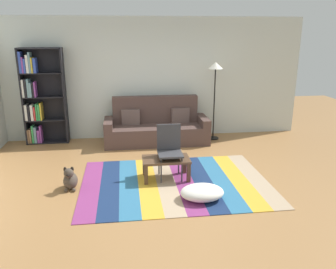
% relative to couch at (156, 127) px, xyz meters
% --- Properties ---
extents(ground_plane, '(14.00, 14.00, 0.00)m').
position_rel_couch_xyz_m(ground_plane, '(0.03, -2.02, -0.34)').
color(ground_plane, '#9E7042').
extents(back_wall, '(6.80, 0.10, 2.70)m').
position_rel_couch_xyz_m(back_wall, '(0.03, 0.53, 1.01)').
color(back_wall, silver).
rests_on(back_wall, ground_plane).
extents(rug, '(3.03, 2.20, 0.01)m').
position_rel_couch_xyz_m(rug, '(0.09, -2.21, -0.33)').
color(rug, '#843370').
rests_on(rug, ground_plane).
extents(couch, '(2.26, 0.80, 1.00)m').
position_rel_couch_xyz_m(couch, '(0.00, 0.00, 0.00)').
color(couch, '#4C3833').
rests_on(couch, ground_plane).
extents(bookshelf, '(0.90, 0.28, 2.06)m').
position_rel_couch_xyz_m(bookshelf, '(-2.51, 0.29, 0.69)').
color(bookshelf, black).
rests_on(bookshelf, ground_plane).
extents(coffee_table, '(0.78, 0.46, 0.36)m').
position_rel_couch_xyz_m(coffee_table, '(-0.04, -2.02, -0.03)').
color(coffee_table, '#513826').
rests_on(coffee_table, rug).
extents(pouf, '(0.64, 0.49, 0.21)m').
position_rel_couch_xyz_m(pouf, '(0.39, -2.84, -0.22)').
color(pouf, white).
rests_on(pouf, rug).
extents(dog, '(0.22, 0.35, 0.40)m').
position_rel_couch_xyz_m(dog, '(-1.57, -2.22, -0.18)').
color(dog, '#473D33').
rests_on(dog, ground_plane).
extents(standing_lamp, '(0.32, 0.32, 1.74)m').
position_rel_couch_xyz_m(standing_lamp, '(1.32, 0.08, 1.11)').
color(standing_lamp, black).
rests_on(standing_lamp, ground_plane).
extents(tv_remote, '(0.08, 0.16, 0.02)m').
position_rel_couch_xyz_m(tv_remote, '(-0.08, -2.04, 0.04)').
color(tv_remote, black).
rests_on(tv_remote, coffee_table).
extents(folding_chair, '(0.40, 0.40, 0.90)m').
position_rel_couch_xyz_m(folding_chair, '(0.03, -1.94, 0.20)').
color(folding_chair, '#38383D').
rests_on(folding_chair, ground_plane).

